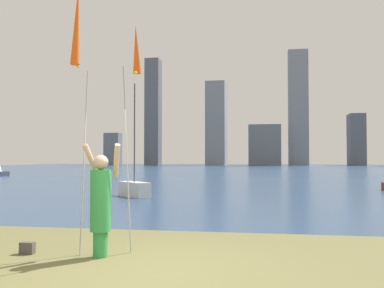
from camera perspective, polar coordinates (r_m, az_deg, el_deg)
name	(u,v)px	position (r m, az deg, el deg)	size (l,w,h in m)	color
ground	(251,172)	(57.25, 7.73, -3.59)	(120.00, 138.00, 0.12)	brown
person	(101,201)	(7.61, -11.82, -7.28)	(0.70, 0.52, 1.92)	green
kite_flag_left	(77,30)	(7.93, -14.77, 14.23)	(0.16, 0.63, 4.70)	#B2B2B7
kite_flag_right	(136,57)	(8.31, -7.35, 11.15)	(0.16, 0.91, 4.14)	#B2B2B7
bag	(27,248)	(8.32, -20.72, -12.60)	(0.25, 0.13, 0.20)	#4C4742
sailboat_3	(134,188)	(19.21, -7.56, -5.74)	(1.78, 1.78, 4.94)	silver
skyline_tower_0	(113,149)	(112.10, -10.29, -0.65)	(3.82, 3.45, 8.03)	slate
skyline_tower_1	(153,112)	(105.66, -5.09, 4.17)	(3.40, 3.87, 25.56)	#565B66
skyline_tower_2	(217,124)	(106.95, 3.22, 2.62)	(4.65, 7.87, 20.09)	gray
skyline_tower_3	(265,145)	(103.37, 9.48, -0.14)	(7.46, 3.93, 9.52)	slate
skyline_tower_4	(298,108)	(106.79, 13.70, 4.63)	(4.60, 3.07, 27.35)	gray
skyline_tower_5	(356,140)	(107.50, 20.68, 0.52)	(3.45, 5.05, 11.89)	#565B66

